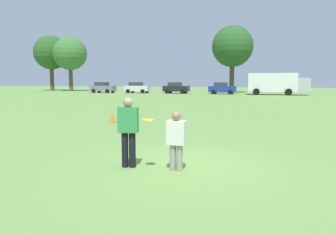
{
  "coord_description": "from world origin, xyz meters",
  "views": [
    {
      "loc": [
        2.16,
        -7.75,
        2.13
      ],
      "look_at": [
        -0.55,
        0.57,
        1.12
      ],
      "focal_mm": 34.62,
      "sensor_mm": 36.0,
      "label": 1
    }
  ],
  "objects_px": {
    "player_defender": "(176,138)",
    "parked_car_center": "(176,88)",
    "box_truck": "(277,83)",
    "player_thrower": "(128,128)",
    "parked_car_mid_left": "(137,88)",
    "traffic_cone": "(112,118)",
    "parked_car_near_left": "(103,87)",
    "frisbee": "(148,120)",
    "parked_car_mid_right": "(222,88)"
  },
  "relations": [
    {
      "from": "player_thrower",
      "to": "parked_car_center",
      "type": "relative_size",
      "value": 0.41
    },
    {
      "from": "parked_car_near_left",
      "to": "parked_car_mid_left",
      "type": "xyz_separation_m",
      "value": [
        6.07,
        0.76,
        0.0
      ]
    },
    {
      "from": "frisbee",
      "to": "parked_car_near_left",
      "type": "distance_m",
      "value": 49.44
    },
    {
      "from": "frisbee",
      "to": "parked_car_center",
      "type": "bearing_deg",
      "value": 105.84
    },
    {
      "from": "parked_car_center",
      "to": "parked_car_mid_right",
      "type": "xyz_separation_m",
      "value": [
        7.6,
        -0.2,
        0.0
      ]
    },
    {
      "from": "parked_car_center",
      "to": "parked_car_mid_right",
      "type": "height_order",
      "value": "same"
    },
    {
      "from": "player_defender",
      "to": "parked_car_near_left",
      "type": "xyz_separation_m",
      "value": [
        -25.8,
        42.36,
        0.14
      ]
    },
    {
      "from": "parked_car_center",
      "to": "parked_car_mid_left",
      "type": "bearing_deg",
      "value": -173.56
    },
    {
      "from": "player_thrower",
      "to": "parked_car_mid_left",
      "type": "distance_m",
      "value": 47.0
    },
    {
      "from": "player_defender",
      "to": "parked_car_mid_left",
      "type": "relative_size",
      "value": 0.33
    },
    {
      "from": "traffic_cone",
      "to": "parked_car_mid_right",
      "type": "xyz_separation_m",
      "value": [
        0.14,
        36.08,
        0.69
      ]
    },
    {
      "from": "player_thrower",
      "to": "traffic_cone",
      "type": "height_order",
      "value": "player_thrower"
    },
    {
      "from": "traffic_cone",
      "to": "parked_car_mid_right",
      "type": "relative_size",
      "value": 0.11
    },
    {
      "from": "frisbee",
      "to": "parked_car_mid_left",
      "type": "distance_m",
      "value": 47.33
    },
    {
      "from": "player_defender",
      "to": "box_truck",
      "type": "bearing_deg",
      "value": 86.6
    },
    {
      "from": "parked_car_mid_left",
      "to": "parked_car_center",
      "type": "relative_size",
      "value": 1.0
    },
    {
      "from": "player_defender",
      "to": "traffic_cone",
      "type": "height_order",
      "value": "player_defender"
    },
    {
      "from": "parked_car_center",
      "to": "parked_car_mid_right",
      "type": "relative_size",
      "value": 1.0
    },
    {
      "from": "traffic_cone",
      "to": "parked_car_mid_left",
      "type": "xyz_separation_m",
      "value": [
        -14.06,
        35.53,
        0.69
      ]
    },
    {
      "from": "box_truck",
      "to": "parked_car_mid_left",
      "type": "bearing_deg",
      "value": 179.69
    },
    {
      "from": "parked_car_near_left",
      "to": "parked_car_mid_right",
      "type": "relative_size",
      "value": 1.0
    },
    {
      "from": "player_defender",
      "to": "traffic_cone",
      "type": "xyz_separation_m",
      "value": [
        -5.67,
        7.59,
        -0.55
      ]
    },
    {
      "from": "parked_car_mid_left",
      "to": "box_truck",
      "type": "distance_m",
      "value": 22.3
    },
    {
      "from": "traffic_cone",
      "to": "parked_car_near_left",
      "type": "height_order",
      "value": "parked_car_near_left"
    },
    {
      "from": "parked_car_mid_right",
      "to": "box_truck",
      "type": "relative_size",
      "value": 0.5
    },
    {
      "from": "player_defender",
      "to": "player_thrower",
      "type": "bearing_deg",
      "value": -176.76
    },
    {
      "from": "parked_car_near_left",
      "to": "parked_car_center",
      "type": "height_order",
      "value": "same"
    },
    {
      "from": "player_thrower",
      "to": "frisbee",
      "type": "bearing_deg",
      "value": -11.79
    },
    {
      "from": "frisbee",
      "to": "parked_car_mid_left",
      "type": "height_order",
      "value": "parked_car_mid_left"
    },
    {
      "from": "parked_car_mid_right",
      "to": "parked_car_center",
      "type": "bearing_deg",
      "value": 178.47
    },
    {
      "from": "parked_car_near_left",
      "to": "parked_car_center",
      "type": "bearing_deg",
      "value": 6.75
    },
    {
      "from": "parked_car_near_left",
      "to": "parked_car_center",
      "type": "distance_m",
      "value": 12.76
    },
    {
      "from": "frisbee",
      "to": "player_defender",
      "type": "bearing_deg",
      "value": 16.57
    },
    {
      "from": "traffic_cone",
      "to": "box_truck",
      "type": "height_order",
      "value": "box_truck"
    },
    {
      "from": "player_thrower",
      "to": "player_defender",
      "type": "relative_size",
      "value": 1.23
    },
    {
      "from": "box_truck",
      "to": "player_thrower",
      "type": "bearing_deg",
      "value": -94.98
    },
    {
      "from": "player_thrower",
      "to": "parked_car_mid_right",
      "type": "distance_m",
      "value": 43.94
    },
    {
      "from": "traffic_cone",
      "to": "player_defender",
      "type": "bearing_deg",
      "value": -53.21
    },
    {
      "from": "player_defender",
      "to": "parked_car_near_left",
      "type": "bearing_deg",
      "value": 121.34
    },
    {
      "from": "player_defender",
      "to": "box_truck",
      "type": "distance_m",
      "value": 43.08
    },
    {
      "from": "traffic_cone",
      "to": "box_truck",
      "type": "xyz_separation_m",
      "value": [
        8.23,
        35.41,
        1.52
      ]
    },
    {
      "from": "player_defender",
      "to": "parked_car_center",
      "type": "xyz_separation_m",
      "value": [
        -13.13,
        43.86,
        0.14
      ]
    },
    {
      "from": "parked_car_near_left",
      "to": "box_truck",
      "type": "distance_m",
      "value": 28.38
    },
    {
      "from": "parked_car_mid_left",
      "to": "parked_car_mid_right",
      "type": "height_order",
      "value": "same"
    },
    {
      "from": "parked_car_near_left",
      "to": "parked_car_center",
      "type": "relative_size",
      "value": 1.0
    },
    {
      "from": "player_thrower",
      "to": "traffic_cone",
      "type": "distance_m",
      "value": 8.9
    },
    {
      "from": "frisbee",
      "to": "traffic_cone",
      "type": "xyz_separation_m",
      "value": [
        -5.05,
        7.77,
        -0.97
      ]
    },
    {
      "from": "parked_car_center",
      "to": "box_truck",
      "type": "distance_m",
      "value": 15.73
    },
    {
      "from": "traffic_cone",
      "to": "parked_car_mid_left",
      "type": "height_order",
      "value": "parked_car_mid_left"
    },
    {
      "from": "parked_car_near_left",
      "to": "parked_car_mid_left",
      "type": "height_order",
      "value": "same"
    }
  ]
}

